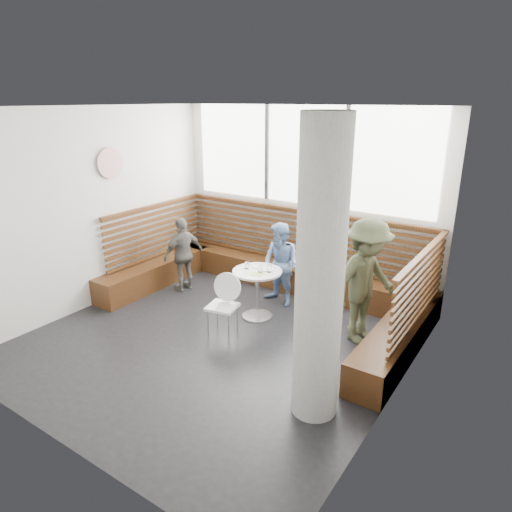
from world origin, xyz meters
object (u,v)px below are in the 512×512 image
Objects in this scene: cafe_chair at (225,300)px; child_back at (281,265)px; concrete_column at (320,276)px; adult_man at (365,282)px; child_left at (184,254)px; cafe_table at (257,284)px.

cafe_chair is 1.34m from child_back.
concrete_column reaches higher than adult_man.
adult_man is at bearing 105.69° from child_left.
child_back reaches higher than cafe_table.
child_back is (-1.76, 2.19, -0.90)m from concrete_column.
cafe_table is at bearing 98.30° from child_left.
cafe_table is 0.69m from cafe_chair.
cafe_chair is at bearing -83.97° from child_back.
cafe_chair is 0.67× the size of child_left.
cafe_chair is 0.65× the size of child_back.
cafe_table is (-1.79, 1.55, -1.04)m from concrete_column.
concrete_column reaches higher than child_left.
adult_man reaches higher than child_back.
concrete_column is 2.59m from cafe_table.
child_left is at bearing 173.14° from cafe_table.
cafe_table is 0.44× the size of adult_man.
cafe_chair is at bearing -98.99° from cafe_table.
concrete_column is 2.35m from cafe_chair.
cafe_table is 0.88× the size of cafe_chair.
child_back is (-1.60, 0.40, -0.20)m from adult_man.
cafe_table is at bearing 117.10° from adult_man.
concrete_column is at bearing 78.58° from child_left.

